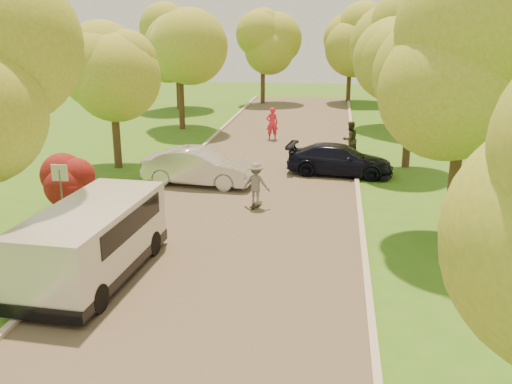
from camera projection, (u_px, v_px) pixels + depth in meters
The scene contains 22 objects.
ground at pixel (208, 293), 14.54m from camera, with size 100.00×100.00×0.00m, color #386C19.
road at pixel (253, 199), 22.12m from camera, with size 8.00×60.00×0.01m, color #4C4438.
curb_left at pixel (153, 193), 22.65m from camera, with size 0.18×60.00×0.12m, color #B2AD9E.
curb_right at pixel (359, 202), 21.56m from camera, with size 0.18×60.00×0.12m, color #B2AD9E.
street_sign at pixel (61, 183), 18.65m from camera, with size 0.55×0.06×2.17m.
red_shrub at pixel (68, 183), 20.28m from camera, with size 1.70×1.70×1.95m.
tree_l_midb at pixel (116, 68), 25.49m from camera, with size 4.30×4.20×6.62m.
tree_l_far at pixel (183, 40), 34.65m from camera, with size 4.92×4.80×7.79m.
tree_r_mida at pixel (475, 60), 16.73m from camera, with size 5.13×5.00×7.95m.
tree_r_midb at pixel (418, 61), 25.50m from camera, with size 4.51×4.40×7.01m.
tree_r_far at pixel (409, 34), 34.61m from camera, with size 5.33×5.20×8.34m.
tree_bg_a at pixel (180, 38), 42.59m from camera, with size 5.12×5.00×7.72m.
tree_bg_b at pixel (410, 35), 42.15m from camera, with size 5.12×5.00×7.95m.
tree_bg_c at pixel (266, 41), 45.66m from camera, with size 4.92×4.80×7.33m.
tree_bg_d at pixel (354, 37), 46.54m from camera, with size 5.12×5.00×7.72m.
minivan at pixel (94, 240), 15.14m from camera, with size 2.44×5.53×2.01m.
silver_sedan at pixel (199, 167), 23.85m from camera, with size 1.63×4.66×1.54m, color silver.
dark_sedan at pixel (340, 160), 25.40m from camera, with size 1.91×4.70×1.36m, color black.
longboard at pixel (256, 205), 21.16m from camera, with size 0.40×0.85×0.10m.
skateboarder at pixel (256, 183), 20.93m from camera, with size 1.04×0.60×1.61m, color slate.
person_striped at pixel (272, 124), 32.73m from camera, with size 0.68×0.45×1.88m, color red.
person_olive at pixel (350, 139), 28.60m from camera, with size 0.88×0.69×1.81m, color #282D1B.
Camera 1 is at (3.06, -12.86, 6.70)m, focal length 40.00 mm.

